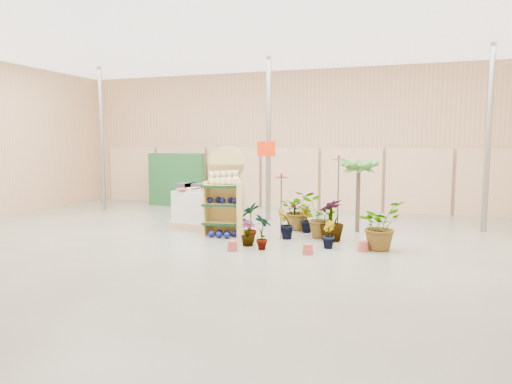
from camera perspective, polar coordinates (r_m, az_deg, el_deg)
room at (r=10.27m, az=-2.65°, el=6.46°), size 15.20×12.10×4.70m
display_shelf at (r=10.79m, az=-3.85°, el=-0.26°), size 0.94×0.66×2.09m
teddy_bears at (r=10.66m, az=-3.90°, el=1.64°), size 0.78×0.21×0.34m
gazing_balls_shelf at (r=10.69m, az=-4.10°, el=-1.04°), size 0.77×0.26×0.15m
gazing_balls_floor at (r=10.54m, az=-4.14°, el=-5.26°), size 0.63×0.39×0.15m
pallet_stack at (r=11.78m, az=-6.74°, el=-2.08°), size 1.52×1.34×0.99m
charcoal_planters at (r=13.32m, az=-8.02°, el=-1.03°), size 0.80×0.50×1.00m
trellis_stock at (r=15.82m, az=-9.90°, el=1.53°), size 2.00×0.30×1.80m
offer_sign at (r=12.21m, az=1.31°, el=3.41°), size 0.50×0.08×2.20m
bird_table_front at (r=10.29m, az=3.18°, el=2.46°), size 0.34×0.34×1.62m
bird_table_right at (r=10.63m, az=10.32°, el=4.55°), size 0.34×0.34×2.02m
bird_table_back at (r=14.35m, az=-4.75°, el=5.02°), size 0.34×0.34×2.02m
palm at (r=11.21m, az=12.72°, el=3.15°), size 0.70×0.70×1.86m
potted_plant_0 at (r=10.00m, az=-0.68°, el=-3.71°), size 0.48×0.56×0.89m
potted_plant_1 at (r=10.29m, az=3.68°, el=-3.99°), size 0.49×0.49×0.70m
potted_plant_2 at (r=10.49m, az=7.89°, el=-3.20°), size 1.06×1.00×0.93m
potted_plant_3 at (r=10.20m, az=9.45°, el=-3.48°), size 0.73×0.73×0.93m
potted_plant_5 at (r=11.05m, az=6.41°, el=-3.43°), size 0.42×0.45×0.65m
potted_plant_6 at (r=11.38m, az=5.35°, el=-2.27°), size 1.05×0.97×0.99m
potted_plant_7 at (r=9.64m, az=-1.01°, el=-5.16°), size 0.43×0.43×0.54m
potted_plant_8 at (r=9.26m, az=0.81°, el=-4.98°), size 0.47×0.43×0.74m
potted_plant_9 at (r=9.54m, az=8.99°, el=-5.24°), size 0.36×0.39×0.57m
potted_plant_10 at (r=9.59m, az=15.20°, el=-4.01°), size 1.12×1.17×1.00m
potted_plant_11 at (r=11.48m, az=4.85°, el=-2.91°), size 0.49×0.49×0.70m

